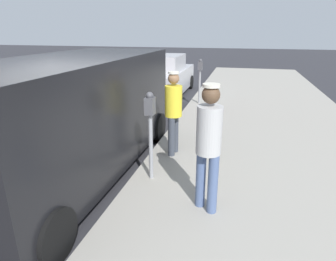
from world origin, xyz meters
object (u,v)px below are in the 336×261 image
pedestrian_in_yellow (173,108)px  parked_van (73,114)px  parking_meter_near (150,121)px  pedestrian_in_gray (209,141)px  parking_meter_far (200,74)px  parked_sedan_ahead (162,77)px

pedestrian_in_yellow → parked_van: bearing=-148.9°
parking_meter_near → pedestrian_in_yellow: 1.13m
pedestrian_in_yellow → pedestrian_in_gray: bearing=-63.2°
parking_meter_far → parked_sedan_ahead: (-1.77, 1.61, -0.43)m
parking_meter_far → parked_van: (-1.50, -5.43, -0.03)m
parked_van → parked_sedan_ahead: 7.05m
parking_meter_near → parked_sedan_ahead: parking_meter_near is taller
parked_sedan_ahead → pedestrian_in_gray: bearing=-70.4°
pedestrian_in_gray → pedestrian_in_yellow: (-0.91, 1.80, -0.08)m
parking_meter_far → pedestrian_in_gray: 6.34m
parking_meter_far → parked_van: 5.63m
parked_sedan_ahead → parked_van: bearing=-87.8°
parking_meter_near → parking_meter_far: size_ratio=1.00×
parking_meter_far → parked_van: parked_van is taller
parking_meter_near → pedestrian_in_gray: size_ratio=0.84×
pedestrian_in_yellow → parking_meter_near: bearing=-96.4°
parking_meter_far → parked_van: bearing=-105.4°
parked_sedan_ahead → parking_meter_far: bearing=-42.3°
pedestrian_in_gray → parked_sedan_ahead: pedestrian_in_gray is taller
parking_meter_far → pedestrian_in_yellow: bearing=-88.4°
parking_meter_far → parked_sedan_ahead: bearing=137.7°
parked_van → parked_sedan_ahead: (-0.27, 7.04, -0.41)m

